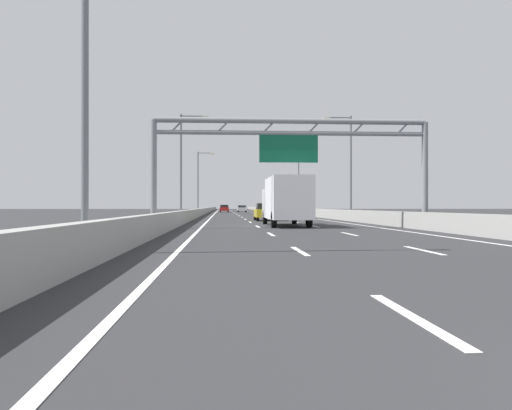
{
  "coord_description": "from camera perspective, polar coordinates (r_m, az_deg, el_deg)",
  "views": [
    {
      "loc": [
        -4.0,
        -2.52,
        1.29
      ],
      "look_at": [
        1.26,
        80.56,
        1.43
      ],
      "focal_mm": 37.45,
      "sensor_mm": 36.0,
      "label": 1
    }
  ],
  "objects": [
    {
      "name": "lane_dash_right_7",
      "position": [
        69.27,
        1.18,
        -1.16
      ],
      "size": [
        0.16,
        3.0,
        0.01
      ],
      "primitive_type": "cube",
      "color": "white",
      "rests_on": "ground_plane"
    },
    {
      "name": "lane_dash_left_5",
      "position": [
        51.08,
        -1.15,
        -1.54
      ],
      "size": [
        0.16,
        3.0,
        0.01
      ],
      "primitive_type": "cube",
      "color": "white",
      "rests_on": "ground_plane"
    },
    {
      "name": "lane_dash_right_13",
      "position": [
        123.16,
        -0.92,
        -0.7
      ],
      "size": [
        0.16,
        3.0,
        0.01
      ],
      "primitive_type": "cube",
      "color": "white",
      "rests_on": "ground_plane"
    },
    {
      "name": "edge_line_left",
      "position": [
        90.54,
        -4.41,
        -0.91
      ],
      "size": [
        0.16,
        176.0,
        0.01
      ],
      "primitive_type": "cube",
      "color": "white",
      "rests_on": "ground_plane"
    },
    {
      "name": "lane_dash_left_3",
      "position": [
        33.12,
        0.19,
        -2.32
      ],
      "size": [
        0.16,
        3.0,
        0.01
      ],
      "primitive_type": "cube",
      "color": "white",
      "rests_on": "ground_plane"
    },
    {
      "name": "lane_dash_right_10",
      "position": [
        96.2,
        -0.16,
        -0.86
      ],
      "size": [
        0.16,
        3.0,
        0.01
      ],
      "primitive_type": "cube",
      "color": "white",
      "rests_on": "ground_plane"
    },
    {
      "name": "lane_dash_right_1",
      "position": [
        16.15,
        17.49,
        -4.65
      ],
      "size": [
        0.16,
        3.0,
        0.01
      ],
      "primitive_type": "cube",
      "color": "white",
      "rests_on": "ground_plane"
    },
    {
      "name": "streetlamp_left_near",
      "position": [
        15.6,
        -16.94,
        15.18
      ],
      "size": [
        2.58,
        0.28,
        9.5
      ],
      "color": "slate",
      "rests_on": "ground_plane"
    },
    {
      "name": "orange_car",
      "position": [
        68.44,
        2.75,
        -0.54
      ],
      "size": [
        1.76,
        4.43,
        1.45
      ],
      "color": "orange",
      "rests_on": "ground_plane"
    },
    {
      "name": "lane_dash_left_10",
      "position": [
        96.05,
        -2.31,
        -0.86
      ],
      "size": [
        0.16,
        3.0,
        0.01
      ],
      "primitive_type": "cube",
      "color": "white",
      "rests_on": "ground_plane"
    },
    {
      "name": "barrier_right",
      "position": [
        113.05,
        1.91,
        -0.51
      ],
      "size": [
        0.45,
        220.0,
        0.95
      ],
      "color": "#9E9E99",
      "rests_on": "ground_plane"
    },
    {
      "name": "lane_dash_left_2",
      "position": [
        24.15,
        1.61,
        -3.15
      ],
      "size": [
        0.16,
        3.0,
        0.01
      ],
      "primitive_type": "cube",
      "color": "white",
      "rests_on": "ground_plane"
    },
    {
      "name": "lane_dash_left_15",
      "position": [
        141.04,
        -2.73,
        -0.62
      ],
      "size": [
        0.16,
        3.0,
        0.01
      ],
      "primitive_type": "cube",
      "color": "white",
      "rests_on": "ground_plane"
    },
    {
      "name": "lane_dash_left_12",
      "position": [
        114.05,
        -2.51,
        -0.74
      ],
      "size": [
        0.16,
        3.0,
        0.01
      ],
      "primitive_type": "cube",
      "color": "white",
      "rests_on": "ground_plane"
    },
    {
      "name": "lane_dash_left_9",
      "position": [
        87.05,
        -2.17,
        -0.94
      ],
      "size": [
        0.16,
        3.0,
        0.01
      ],
      "primitive_type": "cube",
      "color": "white",
      "rests_on": "ground_plane"
    },
    {
      "name": "lane_dash_left_14",
      "position": [
        132.04,
        -2.66,
        -0.66
      ],
      "size": [
        0.16,
        3.0,
        0.01
      ],
      "primitive_type": "cube",
      "color": "white",
      "rests_on": "ground_plane"
    },
    {
      "name": "lane_dash_left_8",
      "position": [
        78.06,
        -2.01,
        -1.04
      ],
      "size": [
        0.16,
        3.0,
        0.01
      ],
      "primitive_type": "cube",
      "color": "white",
      "rests_on": "ground_plane"
    },
    {
      "name": "lane_dash_right_8",
      "position": [
        78.24,
        0.63,
        -1.04
      ],
      "size": [
        0.16,
        3.0,
        0.01
      ],
      "primitive_type": "cube",
      "color": "white",
      "rests_on": "ground_plane"
    },
    {
      "name": "edge_line_right",
      "position": [
        91.0,
        2.21,
        -0.91
      ],
      "size": [
        0.16,
        176.0,
        0.01
      ],
      "primitive_type": "cube",
      "color": "white",
      "rests_on": "ground_plane"
    },
    {
      "name": "yellow_car",
      "position": [
        46.74,
        1.04,
        -0.72
      ],
      "size": [
        1.84,
        4.58,
        1.52
      ],
      "color": "yellow",
      "rests_on": "ground_plane"
    },
    {
      "name": "lane_dash_right_16",
      "position": [
        150.13,
        -1.41,
        -0.59
      ],
      "size": [
        0.16,
        3.0,
        0.01
      ],
      "primitive_type": "cube",
      "color": "white",
      "rests_on": "ground_plane"
    },
    {
      "name": "lane_dash_left_17",
      "position": [
        159.04,
        -2.83,
        -0.56
      ],
      "size": [
        0.16,
        3.0,
        0.01
      ],
      "primitive_type": "cube",
      "color": "white",
      "rests_on": "ground_plane"
    },
    {
      "name": "lane_dash_right_3",
      "position": [
        33.55,
        6.34,
        -2.29
      ],
      "size": [
        0.16,
        3.0,
        0.01
      ],
      "primitive_type": "cube",
      "color": "white",
      "rests_on": "ground_plane"
    },
    {
      "name": "lane_dash_left_0",
      "position": [
        6.53,
        16.44,
        -11.42
      ],
      "size": [
        0.16,
        3.0,
        0.01
      ],
      "primitive_type": "cube",
      "color": "white",
      "rests_on": "ground_plane"
    },
    {
      "name": "streetlamp_right_mid",
      "position": [
        49.5,
        9.82,
        4.66
      ],
      "size": [
        2.58,
        0.28,
        9.5
      ],
      "color": "slate",
      "rests_on": "ground_plane"
    },
    {
      "name": "lane_dash_left_11",
      "position": [
        105.05,
        -2.42,
        -0.8
      ],
      "size": [
        0.16,
        3.0,
        0.01
      ],
      "primitive_type": "cube",
      "color": "white",
      "rests_on": "ground_plane"
    },
    {
      "name": "lane_dash_left_16",
      "position": [
        150.04,
        -2.78,
        -0.59
      ],
      "size": [
        0.16,
        3.0,
        0.01
      ],
      "primitive_type": "cube",
      "color": "white",
      "rests_on": "ground_plane"
    },
    {
      "name": "lane_dash_left_6",
      "position": [
        60.07,
        -1.52,
        -1.32
      ],
      "size": [
        0.16,
        3.0,
        0.01
      ],
      "primitive_type": "cube",
      "color": "white",
      "rests_on": "ground_plane"
    },
    {
      "name": "lane_dash_right_12",
      "position": [
        114.17,
        -0.71,
        -0.74
      ],
      "size": [
        0.16,
        3.0,
        0.01
      ],
      "primitive_type": "cube",
      "color": "white",
      "rests_on": "ground_plane"
    },
    {
      "name": "lane_dash_right_6",
      "position": [
        60.31,
        1.9,
        -1.32
      ],
      "size": [
        0.16,
        3.0,
        0.01
      ],
      "primitive_type": "cube",
      "color": "white",
      "rests_on": "ground_plane"
    },
    {
      "name": "lane_dash_right_11",
      "position": [
        105.18,
        -0.46,
        -0.8
      ],
      "size": [
        0.16,
        3.0,
        0.01
      ],
      "primitive_type": "cube",
      "color": "white",
      "rests_on": "ground_plane"
    },
    {
      "name": "lane_dash_left_4",
      "position": [
        42.09,
        -0.63,
        -1.85
      ],
      "size": [
        0.16,
        3.0,
        0.01
      ],
      "primitive_type": "cube",
      "color": "white",
      "rests_on": "ground_plane"
    },
    {
      "name": "lane_dash_right_5",
      "position": [
        51.36,
        2.86,
        -1.53
      ],
      "size": [
        0.16,
        3.0,
        0.01
      ],
      "primitive_type": "cube",
      "color": "white",
      "rests_on": "ground_plane"
    },
    {
      "name": "lane_dash_right_15",
      "position": [
        141.14,
        -1.26,
        -0.62
      ],
      "size": [
        0.16,
        3.0,
        0.01
      ],
      "primitive_type": "cube",
      "color": "white",
      "rests_on": "ground_plane"
    },
    {
      "name": "box_truck",
      "position": [
        34.24,
        3.21,
        0.55
      ],
      "size": [
        2.37,
        8.78,
        3.06
      ],
      "color": "silver",
      "rests_on": "ground_plane"
    },
    {
      "name": "lane_dash_left_1",
      "position": [
        15.23,
        4.7,
        -4.93
      ],
      "size": [
        0.16,
        3.0,
        0.01
      ],
      "primitive_type": "cube",
      "color": "white",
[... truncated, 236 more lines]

